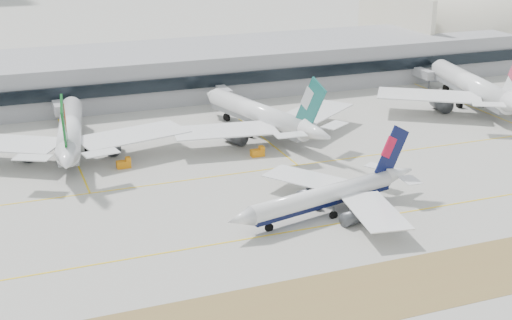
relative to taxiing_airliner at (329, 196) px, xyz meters
name	(u,v)px	position (x,y,z in m)	size (l,w,h in m)	color
ground	(271,224)	(-13.48, -0.56, -4.04)	(3000.00, 3000.00, 0.00)	#A4A39A
taxiing_airliner	(329,196)	(0.00, 0.00, 0.00)	(49.36, 42.24, 16.76)	white
widebody_eva	(70,133)	(-46.43, 58.55, 1.92)	(62.30, 61.54, 22.45)	white
widebody_cathay	(262,116)	(6.53, 55.46, 1.71)	(58.84, 58.72, 21.65)	white
widebody_china_air	(475,88)	(81.16, 58.38, 2.55)	(68.29, 67.76, 24.80)	white
terminal	(146,73)	(-13.48, 114.28, 3.46)	(280.00, 43.10, 15.00)	gray
hangar	(478,52)	(141.08, 134.44, -3.91)	(91.00, 60.00, 60.00)	beige
gse_b	(124,164)	(-35.42, 43.42, -2.99)	(3.55, 2.00, 2.60)	orange
gse_c	(258,152)	(-0.92, 39.59, -2.99)	(3.55, 2.00, 2.60)	orange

